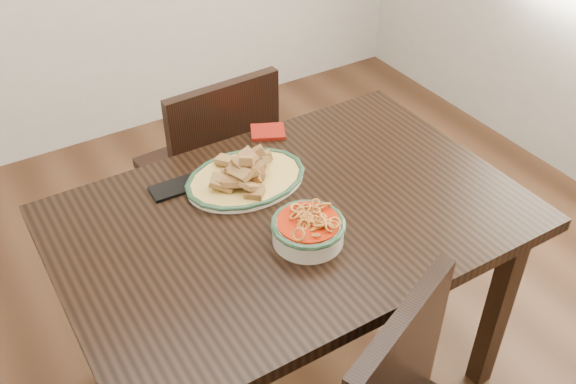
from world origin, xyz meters
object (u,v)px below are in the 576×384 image
dining_table (292,237)px  chair_far (214,166)px  smartphone (175,188)px  noodle_bowl (308,228)px  fish_plate (245,170)px

dining_table → chair_far: chair_far is taller
smartphone → noodle_bowl: bearing=-59.7°
chair_far → noodle_bowl: chair_far is taller
chair_far → fish_plate: size_ratio=2.44×
dining_table → fish_plate: bearing=101.8°
dining_table → smartphone: smartphone is taller
dining_table → chair_far: (0.05, 0.64, -0.16)m
dining_table → smartphone: (-0.23, 0.27, 0.10)m
chair_far → dining_table: bearing=82.3°
dining_table → chair_far: 0.66m
noodle_bowl → fish_plate: bearing=93.1°
dining_table → fish_plate: (-0.04, 0.19, 0.13)m
fish_plate → smartphone: size_ratio=2.52×
dining_table → smartphone: 0.37m
chair_far → smartphone: size_ratio=6.15×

